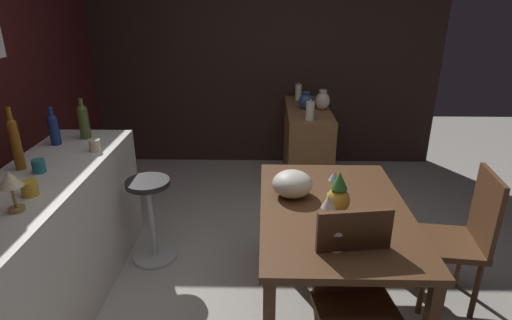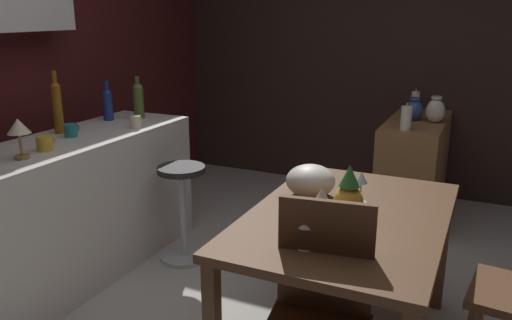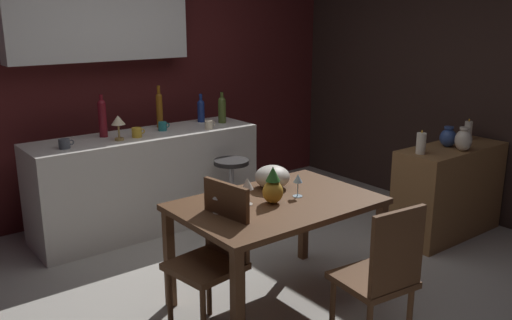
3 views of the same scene
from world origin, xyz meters
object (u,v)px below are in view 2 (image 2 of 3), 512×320
at_px(wine_bottle_cobalt, 108,103).
at_px(dining_table, 347,231).
at_px(pineapple_centerpiece, 349,196).
at_px(cup_teal, 71,130).
at_px(wine_bottle_olive, 138,99).
at_px(cup_mustard, 45,143).
at_px(pillar_candle_tall, 406,118).
at_px(fruit_bowl, 311,181).
at_px(chair_near_window, 319,315).
at_px(bar_stool, 183,210).
at_px(wine_glass_right, 361,179).
at_px(pillar_candle_short, 415,101).
at_px(sideboard_cabinet, 413,168).
at_px(cup_cream, 135,122).
at_px(wine_bottle_amber, 57,105).
at_px(counter_lamp, 19,130).
at_px(vase_ceramic_ivory, 435,110).
at_px(wine_glass_center, 322,197).
at_px(wine_glass_left, 306,221).
at_px(vase_ceramic_blue, 414,110).

bearing_deg(wine_bottle_cobalt, dining_table, -108.06).
xyz_separation_m(pineapple_centerpiece, cup_teal, (0.17, 1.82, 0.09)).
bearing_deg(wine_bottle_olive, cup_mustard, -175.31).
bearing_deg(pillar_candle_tall, wine_bottle_cobalt, 115.69).
bearing_deg(wine_bottle_cobalt, cup_teal, -165.32).
distance_m(dining_table, pineapple_centerpiece, 0.20).
bearing_deg(fruit_bowl, wine_bottle_cobalt, 74.46).
xyz_separation_m(chair_near_window, bar_stool, (1.06, 1.31, -0.17)).
distance_m(dining_table, cup_mustard, 1.74).
bearing_deg(pineapple_centerpiece, cup_teal, 84.59).
height_order(wine_glass_right, pillar_candle_short, pillar_candle_short).
distance_m(sideboard_cabinet, cup_mustard, 2.83).
distance_m(fruit_bowl, cup_cream, 1.41).
relative_size(cup_teal, cup_mustard, 0.92).
bearing_deg(wine_bottle_amber, pillar_candle_short, -41.19).
xyz_separation_m(sideboard_cabinet, counter_lamp, (-2.36, 1.71, 0.65)).
xyz_separation_m(cup_mustard, counter_lamp, (-0.18, -0.02, 0.12)).
xyz_separation_m(bar_stool, pillar_candle_short, (1.83, -1.22, 0.55)).
xyz_separation_m(fruit_bowl, vase_ceramic_ivory, (1.77, -0.40, 0.09)).
xyz_separation_m(sideboard_cabinet, vase_ceramic_ivory, (-0.07, -0.13, 0.51)).
relative_size(sideboard_cabinet, vase_ceramic_ivory, 5.36).
relative_size(wine_glass_center, fruit_bowl, 0.72).
bearing_deg(cup_cream, counter_lamp, 174.95).
bearing_deg(wine_bottle_amber, pineapple_centerpiece, -96.48).
height_order(sideboard_cabinet, wine_glass_center, wine_glass_center).
xyz_separation_m(fruit_bowl, wine_bottle_olive, (0.62, 1.54, 0.22)).
height_order(dining_table, sideboard_cabinet, sideboard_cabinet).
distance_m(wine_glass_center, pineapple_centerpiece, 0.17).
relative_size(dining_table, bar_stool, 2.00).
bearing_deg(bar_stool, wine_glass_left, -128.26).
height_order(pineapple_centerpiece, vase_ceramic_blue, vase_ceramic_blue).
bearing_deg(vase_ceramic_ivory, cup_teal, 132.47).
bearing_deg(pillar_candle_short, vase_ceramic_ivory, -153.16).
distance_m(wine_glass_right, vase_ceramic_ivory, 1.76).
distance_m(pineapple_centerpiece, wine_bottle_amber, 1.99).
distance_m(sideboard_cabinet, pineapple_centerpiece, 2.09).
relative_size(fruit_bowl, vase_ceramic_blue, 1.40).
distance_m(pineapple_centerpiece, pillar_candle_short, 2.40).
distance_m(fruit_bowl, wine_bottle_cobalt, 1.77).
distance_m(sideboard_cabinet, bar_stool, 1.96).
bearing_deg(wine_bottle_olive, dining_table, -113.59).
height_order(bar_stool, cup_teal, cup_teal).
distance_m(wine_glass_right, wine_glass_center, 0.38).
distance_m(cup_cream, vase_ceramic_blue, 2.16).
height_order(fruit_bowl, wine_bottle_olive, wine_bottle_olive).
relative_size(fruit_bowl, pillar_candle_short, 1.28).
height_order(dining_table, cup_mustard, cup_mustard).
xyz_separation_m(fruit_bowl, wine_bottle_amber, (0.02, 1.71, 0.26)).
height_order(wine_bottle_cobalt, cup_teal, wine_bottle_cobalt).
bearing_deg(bar_stool, wine_glass_center, -120.87).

